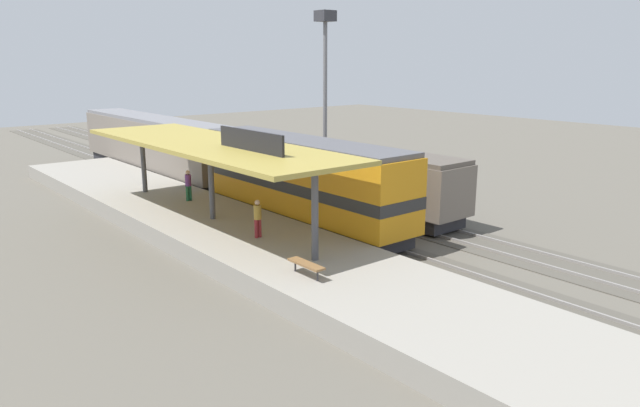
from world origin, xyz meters
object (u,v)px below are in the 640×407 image
light_mast (325,62)px  person_walking (188,184)px  locomotive (301,181)px  person_waiting (258,217)px  freight_car (372,180)px  passenger_carriage_single (154,145)px  platform_bench (306,264)px

light_mast → person_walking: bearing=-170.8°
locomotive → person_walking: bearing=123.9°
person_waiting → person_walking: bearing=83.3°
locomotive → freight_car: (4.60, -0.60, -0.44)m
passenger_carriage_single → light_mast: light_mast is taller
person_walking → platform_bench: bearing=-99.8°
platform_bench → passenger_carriage_single: size_ratio=0.08×
person_waiting → platform_bench: bearing=-104.7°
light_mast → person_waiting: 17.37m
passenger_carriage_single → freight_car: bearing=-76.1°
passenger_carriage_single → light_mast: size_ratio=1.71×
passenger_carriage_single → person_waiting: passenger_carriage_single is taller
freight_car → person_walking: 10.27m
platform_bench → person_walking: 13.67m
person_waiting → person_walking: (0.98, 8.34, 0.00)m
passenger_carriage_single → locomotive: bearing=-90.0°
locomotive → person_walking: 6.62m
person_waiting → light_mast: bearing=39.3°
passenger_carriage_single → person_waiting: size_ratio=11.70×
platform_bench → light_mast: size_ratio=0.15×
locomotive → light_mast: light_mast is taller
locomotive → person_walking: (-3.68, 5.48, -0.56)m
locomotive → freight_car: size_ratio=1.20×
locomotive → passenger_carriage_single: 18.00m
locomotive → person_waiting: (-4.66, -2.86, -0.56)m
passenger_carriage_single → person_waiting: bearing=-102.6°
light_mast → person_waiting: size_ratio=6.84×
passenger_carriage_single → platform_bench: bearing=-103.0°
person_waiting → person_walking: size_ratio=1.00×
locomotive → light_mast: size_ratio=1.23×
platform_bench → person_waiting: (1.34, 5.12, 0.51)m
person_waiting → locomotive: bearing=31.6°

